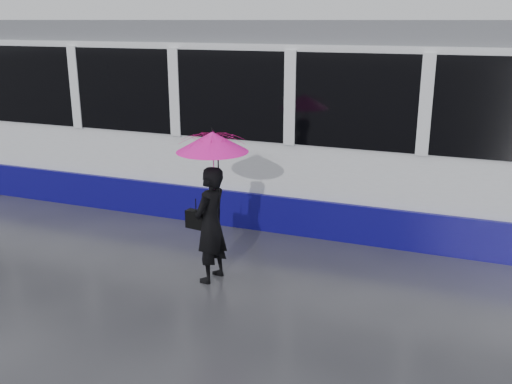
% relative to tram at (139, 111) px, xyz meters
% --- Properties ---
extents(ground, '(90.00, 90.00, 0.00)m').
position_rel_tram_xyz_m(ground, '(3.35, -2.50, -1.64)').
color(ground, '#2D2D32').
rests_on(ground, ground).
extents(rails, '(34.00, 1.51, 0.02)m').
position_rel_tram_xyz_m(rails, '(3.35, -0.00, -1.63)').
color(rails, '#3F3D38').
rests_on(rails, ground).
extents(tram, '(26.00, 2.56, 3.35)m').
position_rel_tram_xyz_m(tram, '(0.00, 0.00, 0.00)').
color(tram, white).
rests_on(tram, ground).
extents(woman, '(0.46, 0.62, 1.56)m').
position_rel_tram_xyz_m(woman, '(3.09, -3.23, -0.86)').
color(woman, black).
rests_on(woman, ground).
extents(umbrella, '(1.05, 1.05, 1.06)m').
position_rel_tram_xyz_m(umbrella, '(3.14, -3.23, 0.08)').
color(umbrella, '#DB1246').
rests_on(umbrella, ground).
extents(handbag, '(0.29, 0.16, 0.42)m').
position_rel_tram_xyz_m(handbag, '(2.87, -3.21, -0.82)').
color(handbag, black).
rests_on(handbag, ground).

